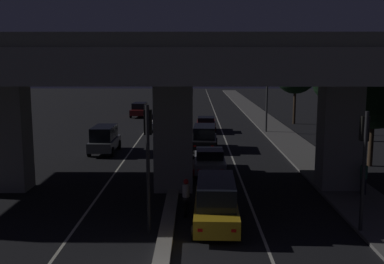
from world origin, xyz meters
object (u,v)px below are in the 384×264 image
at_px(car_grey_lead_oncoming, 104,139).
at_px(motorcycle_red_filtering_mid, 193,170).
at_px(car_silver_second_oncoming, 163,121).
at_px(motorcycle_black_filtering_near, 186,198).
at_px(traffic_light_right_of_median, 364,151).
at_px(car_silver_second, 210,161).
at_px(street_lamp, 263,86).
at_px(car_taxi_yellow_lead, 216,202).
at_px(pedestrian_on_sidewalk, 364,178).
at_px(car_dark_red_fourth, 206,124).
at_px(car_dark_red_third_oncoming, 140,109).
at_px(car_black_third, 205,137).
at_px(traffic_light_left_of_median, 148,146).

bearing_deg(car_grey_lead_oncoming, motorcycle_red_filtering_mid, 40.72).
distance_m(car_silver_second_oncoming, motorcycle_black_filtering_near, 24.01).
bearing_deg(traffic_light_right_of_median, motorcycle_black_filtering_near, 160.30).
bearing_deg(car_silver_second, street_lamp, -19.38).
height_order(car_taxi_yellow_lead, pedestrian_on_sidewalk, car_taxi_yellow_lead).
bearing_deg(pedestrian_on_sidewalk, street_lamp, 95.79).
xyz_separation_m(car_taxi_yellow_lead, pedestrian_on_sidewalk, (7.45, 3.95, -0.03)).
xyz_separation_m(car_dark_red_fourth, motorcycle_red_filtering_mid, (-1.18, -17.85, -0.14)).
height_order(traffic_light_right_of_median, car_dark_red_third_oncoming, traffic_light_right_of_median).
bearing_deg(motorcycle_red_filtering_mid, car_black_third, -2.82).
bearing_deg(motorcycle_red_filtering_mid, car_dark_red_third_oncoming, 15.15).
xyz_separation_m(car_dark_red_fourth, car_grey_lead_oncoming, (-7.68, -10.25, 0.30)).
distance_m(street_lamp, car_grey_lead_oncoming, 16.28).
bearing_deg(pedestrian_on_sidewalk, car_dark_red_fourth, 109.06).
relative_size(car_silver_second, motorcycle_red_filtering_mid, 2.38).
xyz_separation_m(traffic_light_left_of_median, traffic_light_right_of_median, (8.22, 0.00, -0.15)).
relative_size(car_dark_red_third_oncoming, pedestrian_on_sidewalk, 2.82).
bearing_deg(car_dark_red_fourth, car_silver_second, -178.95).
distance_m(car_dark_red_fourth, pedestrian_on_sidewalk, 22.20).
distance_m(street_lamp, motorcycle_red_filtering_mid, 18.51).
bearing_deg(car_taxi_yellow_lead, car_black_third, 2.19).
xyz_separation_m(car_grey_lead_oncoming, pedestrian_on_sidewalk, (14.93, -10.73, -0.08)).
bearing_deg(pedestrian_on_sidewalk, motorcycle_black_filtering_near, -165.38).
xyz_separation_m(street_lamp, car_taxi_yellow_lead, (-5.42, -24.04, -3.40)).
height_order(car_taxi_yellow_lead, motorcycle_black_filtering_near, car_taxi_yellow_lead).
distance_m(car_silver_second_oncoming, motorcycle_red_filtering_mid, 18.69).
relative_size(car_taxi_yellow_lead, car_silver_second_oncoming, 1.15).
xyz_separation_m(car_black_third, car_dark_red_fourth, (0.33, 8.86, -0.23)).
xyz_separation_m(car_dark_red_fourth, pedestrian_on_sidewalk, (7.25, -20.98, 0.22)).
bearing_deg(car_grey_lead_oncoming, car_silver_second, 52.55).
height_order(car_grey_lead_oncoming, motorcycle_black_filtering_near, car_grey_lead_oncoming).
xyz_separation_m(car_taxi_yellow_lead, motorcycle_red_filtering_mid, (-0.98, 7.08, -0.39)).
relative_size(street_lamp, pedestrian_on_sidewalk, 4.45).
height_order(street_lamp, car_black_third, street_lamp).
relative_size(car_silver_second_oncoming, car_dark_red_third_oncoming, 0.89).
relative_size(traffic_light_right_of_median, car_dark_red_third_oncoming, 1.03).
relative_size(car_taxi_yellow_lead, car_black_third, 1.07).
height_order(motorcycle_red_filtering_mid, pedestrian_on_sidewalk, pedestrian_on_sidewalk).
bearing_deg(motorcycle_red_filtering_mid, street_lamp, -18.08).
xyz_separation_m(car_dark_red_third_oncoming, motorcycle_black_filtering_near, (6.34, -35.07, -0.25)).
relative_size(traffic_light_right_of_median, car_grey_lead_oncoming, 1.12).
bearing_deg(car_silver_second_oncoming, car_taxi_yellow_lead, 10.58).
relative_size(motorcycle_black_filtering_near, motorcycle_red_filtering_mid, 1.09).
xyz_separation_m(street_lamp, motorcycle_black_filtering_near, (-6.67, -22.36, -3.77)).
bearing_deg(motorcycle_red_filtering_mid, pedestrian_on_sidewalk, -107.81).
height_order(car_taxi_yellow_lead, car_grey_lead_oncoming, car_grey_lead_oncoming).
bearing_deg(car_dark_red_third_oncoming, motorcycle_black_filtering_near, 12.97).
distance_m(car_black_third, car_grey_lead_oncoming, 7.48).
height_order(car_dark_red_fourth, car_silver_second_oncoming, car_silver_second_oncoming).
height_order(car_dark_red_fourth, motorcycle_red_filtering_mid, car_dark_red_fourth).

